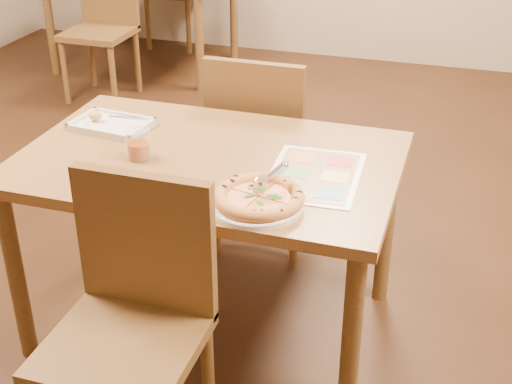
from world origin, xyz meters
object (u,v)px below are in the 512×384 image
(chair_near, at_px, (134,293))
(menu, at_px, (314,175))
(pizza, at_px, (259,197))
(pizza_cutter, at_px, (270,178))
(glass_tumbler, at_px, (138,146))
(bg_chair_near, at_px, (104,12))
(dining_table, at_px, (209,179))
(plate, at_px, (256,204))
(chair_far, at_px, (260,131))
(appetizer_tray, at_px, (110,125))

(chair_near, xyz_separation_m, menu, (0.38, 0.57, 0.16))
(pizza, height_order, pizza_cutter, pizza_cutter)
(glass_tumbler, xyz_separation_m, menu, (0.60, 0.05, -0.04))
(chair_near, bearing_deg, pizza_cutter, 51.49)
(bg_chair_near, xyz_separation_m, menu, (1.98, -2.23, 0.16))
(pizza, xyz_separation_m, menu, (0.11, 0.25, -0.03))
(chair_near, xyz_separation_m, pizza, (0.27, 0.33, 0.18))
(dining_table, height_order, chair_near, chair_near)
(dining_table, relative_size, menu, 3.18)
(plate, bearing_deg, chair_far, 106.43)
(chair_near, xyz_separation_m, appetizer_tray, (-0.44, 0.73, 0.16))
(plate, distance_m, pizza, 0.02)
(chair_far, relative_size, plate, 1.65)
(chair_far, bearing_deg, appetizer_tray, 47.09)
(chair_near, distance_m, menu, 0.70)
(appetizer_tray, bearing_deg, bg_chair_near, 119.20)
(bg_chair_near, height_order, plate, bg_chair_near)
(menu, bearing_deg, pizza, -114.71)
(dining_table, relative_size, bg_chair_near, 2.77)
(pizza, relative_size, pizza_cutter, 2.32)
(appetizer_tray, relative_size, menu, 0.73)
(glass_tumbler, bearing_deg, chair_far, 72.03)
(bg_chair_near, height_order, pizza, bg_chair_near)
(chair_near, distance_m, glass_tumbler, 0.60)
(plate, height_order, menu, plate)
(chair_far, relative_size, pizza, 1.70)
(chair_near, relative_size, pizza, 1.70)
(pizza_cutter, distance_m, menu, 0.24)
(chair_far, height_order, appetizer_tray, chair_far)
(bg_chair_near, bearing_deg, appetizer_tray, -60.80)
(dining_table, relative_size, pizza, 4.70)
(chair_near, relative_size, menu, 1.15)
(bg_chair_near, bearing_deg, pizza, -52.95)
(chair_far, relative_size, appetizer_tray, 1.57)
(chair_far, height_order, menu, chair_far)
(plate, distance_m, pizza_cutter, 0.09)
(appetizer_tray, height_order, menu, appetizer_tray)
(chair_near, relative_size, appetizer_tray, 1.57)
(chair_far, xyz_separation_m, plate, (0.26, -0.88, 0.16))
(appetizer_tray, relative_size, glass_tumbler, 2.81)
(plate, xyz_separation_m, menu, (0.12, 0.25, -0.01))
(plate, relative_size, glass_tumbler, 2.68)
(appetizer_tray, bearing_deg, chair_far, 47.09)
(bg_chair_near, distance_m, pizza, 3.11)
(bg_chair_near, xyz_separation_m, pizza, (1.87, -2.47, 0.18))
(chair_far, distance_m, pizza_cutter, 0.92)
(dining_table, bearing_deg, chair_far, 90.00)
(pizza, bearing_deg, bg_chair_near, 127.05)
(pizza, relative_size, appetizer_tray, 0.93)
(chair_near, height_order, plate, chair_near)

